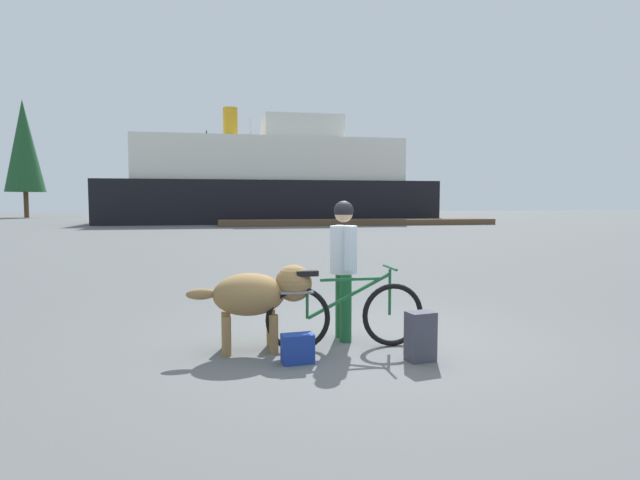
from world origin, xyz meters
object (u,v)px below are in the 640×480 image
bicycle (345,314)px  backpack (421,336)px  handbag_pannier (298,349)px  person_cyclist (344,257)px  dog (259,294)px  ferry_boat (271,183)px  sailboat_moored (251,215)px

bicycle → backpack: (0.66, -0.58, -0.13)m
handbag_pannier → person_cyclist: bearing=50.0°
backpack → dog: bearing=156.3°
person_cyclist → dog: size_ratio=1.20×
dog → backpack: (1.60, -0.70, -0.37)m
person_cyclist → handbag_pannier: person_cyclist is taller
ferry_boat → sailboat_moored: size_ratio=2.77×
bicycle → handbag_pannier: 0.77m
person_cyclist → sailboat_moored: (1.31, 37.73, -0.50)m
bicycle → dog: 0.98m
person_cyclist → handbag_pannier: bearing=-130.0°
dog → backpack: 1.79m
handbag_pannier → sailboat_moored: size_ratio=0.04×
person_cyclist → sailboat_moored: 37.76m
person_cyclist → ferry_boat: (2.68, 34.81, 2.10)m
sailboat_moored → dog: bearing=-93.5°
dog → handbag_pannier: (0.34, -0.54, -0.48)m
backpack → ferry_boat: ferry_boat is taller
backpack → sailboat_moored: 38.71m
dog → ferry_boat: size_ratio=0.06×
person_cyclist → handbag_pannier: 1.34m
backpack → sailboat_moored: bearing=88.9°
bicycle → backpack: size_ratio=3.54×
sailboat_moored → backpack: bearing=-91.1°
bicycle → handbag_pannier: bearing=-145.3°
backpack → person_cyclist: bearing=121.1°
backpack → ferry_boat: 35.94m
dog → handbag_pannier: 0.80m
backpack → sailboat_moored: size_ratio=0.06×
bicycle → sailboat_moored: sailboat_moored is taller
handbag_pannier → ferry_boat: (3.35, 35.61, 2.94)m
bicycle → dog: size_ratio=1.31×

